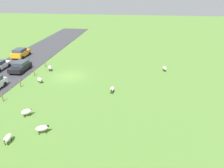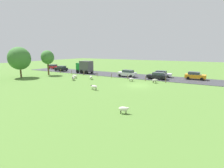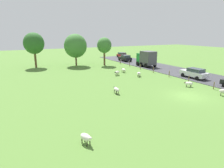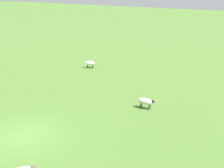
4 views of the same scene
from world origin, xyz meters
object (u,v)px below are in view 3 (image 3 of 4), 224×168
object	(u,v)px
sheep_6	(123,70)
tree_2	(75,46)
sheep_5	(224,91)
tree_0	(34,43)
truck_0	(147,58)
sheep_4	(116,89)
car_1	(122,55)
sheep_0	(86,137)
car_3	(125,58)
car_2	(194,73)
sheep_1	(139,74)
sheep_3	(117,72)
sheep_2	(189,83)
tree_1	(104,45)

from	to	relation	value
sheep_6	tree_2	distance (m)	13.56
sheep_5	tree_0	xyz separation A→B (m)	(-17.24, 31.55, 4.56)
sheep_5	truck_0	bearing A→B (deg)	77.55
sheep_4	sheep_6	size ratio (longest dim) A/B	1.01
sheep_4	tree_0	distance (m)	26.02
sheep_6	car_1	distance (m)	22.65
sheep_0	car_3	xyz separation A→B (m)	(23.03, 32.72, 0.39)
sheep_4	car_2	bearing A→B (deg)	5.16
tree_0	car_1	world-z (taller)	tree_0
tree_2	car_3	distance (m)	14.17
sheep_1	sheep_6	bearing A→B (deg)	96.10
sheep_1	truck_0	bearing A→B (deg)	45.92
sheep_1	car_2	size ratio (longest dim) A/B	0.26
sheep_3	tree_0	distance (m)	19.91
sheep_4	sheep_5	distance (m)	12.82
sheep_3	sheep_4	world-z (taller)	sheep_3
sheep_3	car_3	world-z (taller)	car_3
sheep_1	car_3	xyz separation A→B (m)	(7.66, 17.10, 0.37)
sheep_6	tree_0	size ratio (longest dim) A/B	0.17
sheep_1	sheep_6	size ratio (longest dim) A/B	0.89
sheep_2	sheep_4	world-z (taller)	sheep_4
sheep_3	car_3	bearing A→B (deg)	54.02
sheep_4	tree_2	xyz separation A→B (m)	(2.09, 22.76, 3.93)
sheep_5	car_1	xyz separation A→B (m)	(8.08, 37.38, 0.29)
tree_0	tree_2	size ratio (longest dim) A/B	1.04
sheep_6	sheep_2	bearing A→B (deg)	-77.73
car_2	sheep_3	bearing A→B (deg)	142.13
sheep_2	car_1	distance (m)	33.66
sheep_6	car_3	size ratio (longest dim) A/B	0.33
sheep_1	sheep_6	xyz separation A→B (m)	(-0.47, 4.37, -0.01)
sheep_4	car_3	bearing A→B (deg)	56.44
tree_2	car_1	size ratio (longest dim) A/B	1.74
sheep_2	sheep_3	size ratio (longest dim) A/B	0.87
sheep_2	truck_0	xyz separation A→B (m)	(5.11, 16.29, 1.37)
sheep_4	tree_0	size ratio (longest dim) A/B	0.18
sheep_1	sheep_2	size ratio (longest dim) A/B	1.03
truck_0	car_3	xyz separation A→B (m)	(0.20, 9.39, -0.95)
sheep_4	tree_0	bearing A→B (deg)	104.34
sheep_1	sheep_4	distance (m)	10.49
car_1	car_3	distance (m)	7.59
car_2	tree_1	bearing A→B (deg)	111.34
sheep_4	car_1	bearing A→B (deg)	58.23
car_1	sheep_0	bearing A→B (deg)	-123.53
sheep_2	car_3	bearing A→B (deg)	78.32
sheep_2	sheep_6	bearing A→B (deg)	102.27
sheep_1	car_3	size ratio (longest dim) A/B	0.29
sheep_1	sheep_4	size ratio (longest dim) A/B	0.87
tree_1	car_1	distance (m)	15.50
sheep_2	sheep_4	distance (m)	10.63
sheep_1	sheep_2	bearing A→B (deg)	-74.69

